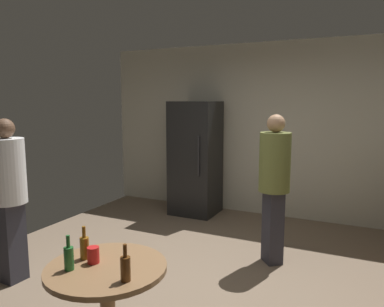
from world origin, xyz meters
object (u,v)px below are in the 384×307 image
at_px(refrigerator, 195,158).
at_px(foreground_table, 107,281).
at_px(beer_bottle_brown, 125,268).
at_px(plastic_cup_red, 93,255).
at_px(beer_bottle_amber, 84,247).
at_px(beer_bottle_green, 69,257).
at_px(person_in_olive_shirt, 274,178).
at_px(person_in_white_shirt, 9,188).

height_order(refrigerator, foreground_table, refrigerator).
distance_m(beer_bottle_brown, plastic_cup_red, 0.36).
relative_size(refrigerator, beer_bottle_brown, 7.83).
distance_m(beer_bottle_amber, plastic_cup_red, 0.11).
bearing_deg(plastic_cup_red, beer_bottle_green, -115.83).
bearing_deg(foreground_table, person_in_olive_shirt, 74.27).
xyz_separation_m(beer_bottle_brown, person_in_white_shirt, (-1.89, 0.70, 0.14)).
distance_m(beer_bottle_amber, person_in_olive_shirt, 2.27).
xyz_separation_m(foreground_table, person_in_olive_shirt, (0.60, 2.14, 0.34)).
height_order(beer_bottle_brown, person_in_white_shirt, person_in_white_shirt).
bearing_deg(person_in_olive_shirt, beer_bottle_green, 31.32).
bearing_deg(beer_bottle_green, person_in_white_shirt, 153.46).
distance_m(beer_bottle_brown, person_in_white_shirt, 2.02).
bearing_deg(beer_bottle_amber, refrigerator, 102.56).
height_order(plastic_cup_red, person_in_white_shirt, person_in_white_shirt).
distance_m(refrigerator, plastic_cup_red, 3.58).
distance_m(beer_bottle_green, person_in_white_shirt, 1.66).
bearing_deg(refrigerator, foreground_table, -74.38).
bearing_deg(person_in_olive_shirt, beer_bottle_amber, 29.24).
bearing_deg(beer_bottle_amber, beer_bottle_brown, -17.70).
relative_size(refrigerator, beer_bottle_green, 7.83).
distance_m(foreground_table, person_in_white_shirt, 1.78).
bearing_deg(refrigerator, beer_bottle_green, -77.62).
bearing_deg(beer_bottle_amber, person_in_olive_shirt, 69.17).
xyz_separation_m(plastic_cup_red, person_in_white_shirt, (-1.55, 0.59, 0.17)).
bearing_deg(beer_bottle_green, foreground_table, 40.78).
relative_size(person_in_white_shirt, person_in_olive_shirt, 0.99).
bearing_deg(beer_bottle_brown, person_in_olive_shirt, 80.82).
xyz_separation_m(person_in_white_shirt, person_in_olive_shirt, (2.26, 1.56, 0.01)).
distance_m(beer_bottle_amber, person_in_white_shirt, 1.56).
xyz_separation_m(refrigerator, person_in_white_shirt, (-0.68, -2.89, 0.06)).
xyz_separation_m(foreground_table, beer_bottle_amber, (-0.20, 0.02, 0.19)).
relative_size(refrigerator, beer_bottle_amber, 7.83).
height_order(refrigerator, beer_bottle_brown, refrigerator).
xyz_separation_m(refrigerator, foreground_table, (0.97, -3.47, -0.27)).
bearing_deg(refrigerator, beer_bottle_brown, -71.38).
relative_size(beer_bottle_amber, plastic_cup_red, 2.09).
height_order(refrigerator, beer_bottle_amber, refrigerator).
relative_size(beer_bottle_brown, plastic_cup_red, 2.09).
bearing_deg(refrigerator, plastic_cup_red, -76.00).
xyz_separation_m(plastic_cup_red, person_in_olive_shirt, (0.71, 2.15, 0.18)).
bearing_deg(plastic_cup_red, person_in_olive_shirt, 71.76).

